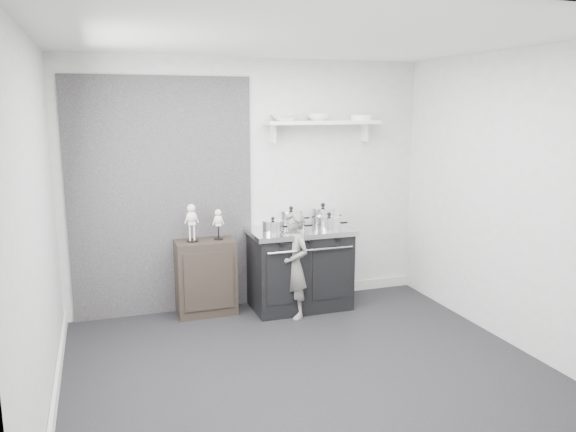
% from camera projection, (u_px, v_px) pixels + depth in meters
% --- Properties ---
extents(ground, '(4.00, 4.00, 0.00)m').
position_uv_depth(ground, '(308.00, 370.00, 4.74)').
color(ground, black).
rests_on(ground, ground).
extents(room_shell, '(4.02, 3.62, 2.71)m').
position_uv_depth(room_shell, '(292.00, 176.00, 4.54)').
color(room_shell, '#B4B3B1').
rests_on(room_shell, ground).
extents(wall_shelf, '(1.30, 0.26, 0.24)m').
position_uv_depth(wall_shelf, '(323.00, 123.00, 6.17)').
color(wall_shelf, white).
rests_on(wall_shelf, room_shell).
extents(stove, '(1.11, 0.69, 0.89)m').
position_uv_depth(stove, '(300.00, 268.00, 6.17)').
color(stove, black).
rests_on(stove, ground).
extents(side_cabinet, '(0.62, 0.36, 0.80)m').
position_uv_depth(side_cabinet, '(206.00, 277.00, 5.98)').
color(side_cabinet, black).
rests_on(side_cabinet, ground).
extents(child, '(0.41, 0.48, 1.13)m').
position_uv_depth(child, '(293.00, 265.00, 5.86)').
color(child, slate).
rests_on(child, ground).
extents(pot_front_left, '(0.31, 0.22, 0.18)m').
position_uv_depth(pot_front_left, '(273.00, 227.00, 5.85)').
color(pot_front_left, white).
rests_on(pot_front_left, stove).
extents(pot_back_left, '(0.34, 0.26, 0.23)m').
position_uv_depth(pot_back_left, '(291.00, 218.00, 6.18)').
color(pot_back_left, white).
rests_on(pot_back_left, stove).
extents(pot_back_right, '(0.36, 0.28, 0.25)m').
position_uv_depth(pot_back_right, '(323.00, 216.00, 6.26)').
color(pot_back_right, white).
rests_on(pot_back_right, stove).
extents(pot_front_right, '(0.34, 0.25, 0.19)m').
position_uv_depth(pot_front_right, '(329.00, 223.00, 6.00)').
color(pot_front_right, white).
rests_on(pot_front_right, stove).
extents(pot_front_center, '(0.26, 0.17, 0.16)m').
position_uv_depth(pot_front_center, '(297.00, 226.00, 5.91)').
color(pot_front_center, white).
rests_on(pot_front_center, stove).
extents(skeleton_full, '(0.13, 0.08, 0.46)m').
position_uv_depth(skeleton_full, '(192.00, 220.00, 5.82)').
color(skeleton_full, silver).
rests_on(skeleton_full, side_cabinet).
extents(skeleton_torso, '(0.10, 0.07, 0.37)m').
position_uv_depth(skeleton_torso, '(218.00, 222.00, 5.92)').
color(skeleton_torso, silver).
rests_on(skeleton_torso, side_cabinet).
extents(bowl_large, '(0.30, 0.30, 0.07)m').
position_uv_depth(bowl_large, '(285.00, 117.00, 6.01)').
color(bowl_large, white).
rests_on(bowl_large, wall_shelf).
extents(bowl_small, '(0.24, 0.24, 0.08)m').
position_uv_depth(bowl_small, '(319.00, 117.00, 6.13)').
color(bowl_small, white).
rests_on(bowl_small, wall_shelf).
extents(plate_stack, '(0.25, 0.25, 0.06)m').
position_uv_depth(plate_stack, '(362.00, 118.00, 6.30)').
color(plate_stack, white).
rests_on(plate_stack, wall_shelf).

